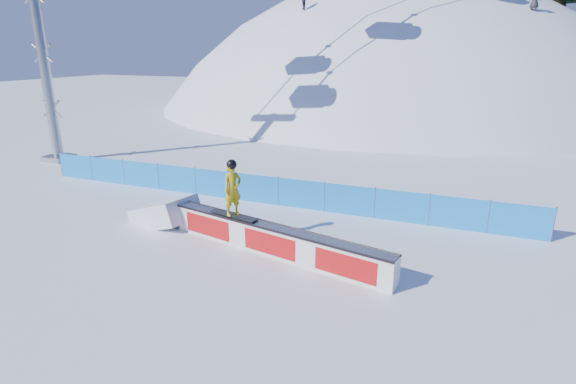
% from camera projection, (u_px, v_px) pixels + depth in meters
% --- Properties ---
extents(ground, '(160.00, 160.00, 0.00)m').
position_uv_depth(ground, '(199.00, 243.00, 15.08)').
color(ground, white).
rests_on(ground, ground).
extents(snow_hill, '(64.00, 64.00, 64.00)m').
position_uv_depth(snow_hill, '(386.00, 247.00, 57.68)').
color(snow_hill, white).
rests_on(snow_hill, ground).
extents(safety_fence, '(22.05, 0.05, 1.30)m').
position_uv_depth(safety_fence, '(256.00, 189.00, 18.88)').
color(safety_fence, '#1581E5').
rests_on(safety_fence, ground).
extents(rail_box, '(7.98, 2.24, 0.96)m').
position_uv_depth(rail_box, '(274.00, 241.00, 14.07)').
color(rail_box, white).
rests_on(rail_box, ground).
extents(snow_ramp, '(2.75, 2.03, 1.55)m').
position_uv_depth(snow_ramp, '(166.00, 222.00, 16.89)').
color(snow_ramp, white).
rests_on(snow_ramp, ground).
extents(snowboarder, '(1.85, 0.77, 1.91)m').
position_uv_depth(snowboarder, '(233.00, 189.00, 14.51)').
color(snowboarder, black).
rests_on(snowboarder, rail_box).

